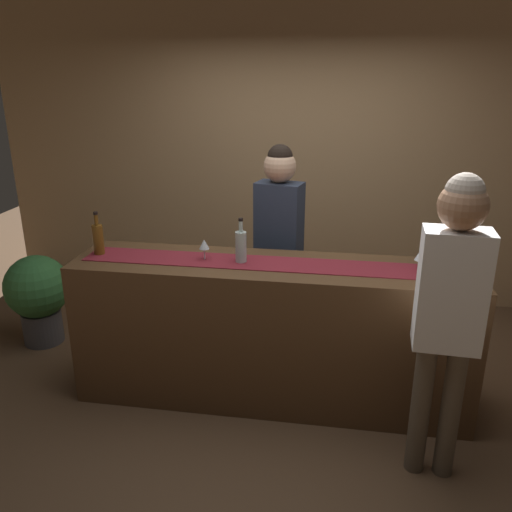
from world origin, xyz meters
name	(u,v)px	position (x,y,z in m)	size (l,w,h in m)	color
ground_plane	(270,394)	(0.00, 0.00, 0.00)	(10.00, 10.00, 0.00)	brown
back_wall	(298,153)	(0.00, 1.90, 1.45)	(6.00, 0.12, 2.90)	tan
bar_counter	(271,332)	(0.00, 0.00, 0.50)	(2.66, 0.60, 1.01)	#543821
counter_runner_cloth	(272,264)	(0.00, 0.00, 1.01)	(2.53, 0.28, 0.01)	maroon
wine_bottle_clear	(241,246)	(-0.20, 0.00, 1.12)	(0.07, 0.07, 0.30)	#B2C6C1
wine_bottle_amber	(98,239)	(-1.20, 0.00, 1.12)	(0.07, 0.07, 0.30)	brown
wine_glass_near_customer	(204,245)	(-0.46, 0.01, 1.11)	(0.07, 0.07, 0.14)	silver
wine_glass_mid_counter	(420,256)	(0.93, 0.01, 1.11)	(0.07, 0.07, 0.14)	silver
bartender	(279,231)	(-0.02, 0.58, 1.06)	(0.38, 0.27, 1.71)	#26262B
customer_sipping	(450,299)	(1.01, -0.60, 1.09)	(0.35, 0.25, 1.75)	brown
potted_plant_tall	(38,293)	(-2.03, 0.48, 0.45)	(0.53, 0.53, 0.77)	#4C4C51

